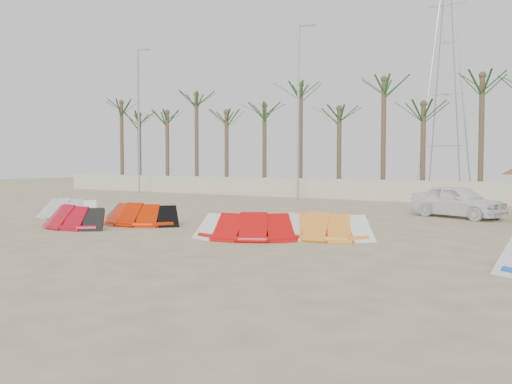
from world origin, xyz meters
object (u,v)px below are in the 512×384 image
Objects in this scene: kite_red_mid at (145,213)px; car at (458,201)px; kite_grey at (72,208)px; kite_red_left at (79,216)px; kite_red_right at (260,225)px; kite_orange at (326,225)px.

car reaches higher than kite_red_mid.
kite_grey is 3.98m from kite_red_left.
kite_red_left is 7.32m from kite_red_right.
kite_red_mid is at bearing -177.92° from kite_orange.
kite_orange is (12.24, 0.06, 0.00)m from kite_grey.
car is at bearing 78.43° from kite_orange.
kite_red_left is at bearing 158.48° from car.
kite_red_left is 0.77× the size of car.
kite_red_left and kite_red_right have the same top height.
car reaches higher than kite_orange.
kite_grey is 0.78× the size of kite_red_right.
kite_red_mid is (4.56, -0.22, 0.00)m from kite_grey.
kite_red_right is 10.84m from car.
car is (14.10, 9.15, 0.29)m from kite_grey.
kite_red_right is 2.09m from kite_orange.
kite_red_mid is 5.98m from kite_red_right.
kite_red_right is at bearing -5.78° from kite_grey.
kite_orange is at bearing 14.65° from kite_red_left.
kite_red_mid is 7.69m from kite_orange.
kite_grey is at bearing 174.22° from kite_red_right.
kite_red_mid is 1.05× the size of kite_orange.
kite_red_left is (3.26, -2.29, 0.00)m from kite_grey.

